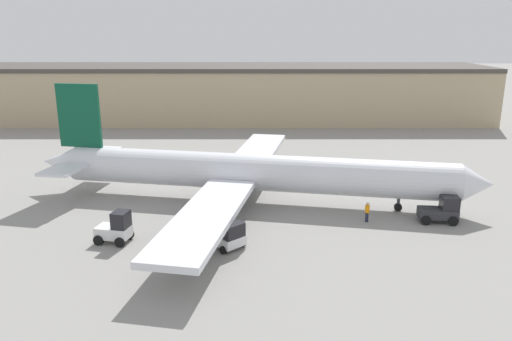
{
  "coord_description": "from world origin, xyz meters",
  "views": [
    {
      "loc": [
        0.03,
        -44.96,
        15.87
      ],
      "look_at": [
        0.0,
        0.0,
        3.11
      ],
      "focal_mm": 35.0,
      "sensor_mm": 36.0,
      "label": 1
    }
  ],
  "objects": [
    {
      "name": "ground_crew_worker",
      "position": [
        9.5,
        -5.09,
        0.93
      ],
      "size": [
        0.38,
        0.38,
        1.73
      ],
      "rotation": [
        0.0,
        0.0,
        0.0
      ],
      "color": "#1E2338",
      "rests_on": "ground_plane"
    },
    {
      "name": "pushback_tug",
      "position": [
        15.78,
        -5.2,
        1.08
      ],
      "size": [
        3.31,
        2.02,
        2.36
      ],
      "rotation": [
        0.0,
        0.0,
        -0.08
      ],
      "color": "#2D2D33",
      "rests_on": "ground_plane"
    },
    {
      "name": "airplane",
      "position": [
        -1.05,
        0.2,
        2.87
      ],
      "size": [
        42.81,
        38.4,
        10.85
      ],
      "rotation": [
        0.0,
        0.0,
        -0.19
      ],
      "color": "silver",
      "rests_on": "ground_plane"
    },
    {
      "name": "ground_plane",
      "position": [
        0.0,
        0.0,
        0.0
      ],
      "size": [
        400.0,
        400.0,
        0.0
      ],
      "primitive_type": "plane",
      "color": "gray"
    },
    {
      "name": "belt_loader_truck",
      "position": [
        -2.27,
        -10.15,
        0.99
      ],
      "size": [
        3.58,
        3.63,
        2.09
      ],
      "rotation": [
        0.0,
        0.0,
        -0.81
      ],
      "color": "silver",
      "rests_on": "ground_plane"
    },
    {
      "name": "baggage_tug",
      "position": [
        -10.73,
        -9.38,
        1.13
      ],
      "size": [
        2.88,
        2.31,
        2.56
      ],
      "rotation": [
        0.0,
        0.0,
        -0.21
      ],
      "color": "silver",
      "rests_on": "ground_plane"
    },
    {
      "name": "terminal_building",
      "position": [
        -5.83,
        45.15,
        4.86
      ],
      "size": [
        92.6,
        17.59,
        9.71
      ],
      "color": "tan",
      "rests_on": "ground_plane"
    }
  ]
}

